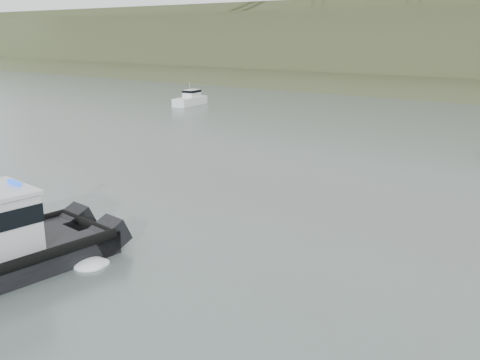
% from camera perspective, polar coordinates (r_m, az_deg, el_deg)
% --- Properties ---
extents(ground, '(400.00, 400.00, 0.00)m').
position_cam_1_polar(ground, '(23.99, -13.30, -10.16)').
color(ground, slate).
rests_on(ground, ground).
extents(motorboat, '(3.06, 6.61, 3.50)m').
position_cam_1_polar(motorboat, '(79.96, -5.31, 8.58)').
color(motorboat, white).
rests_on(motorboat, ground).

